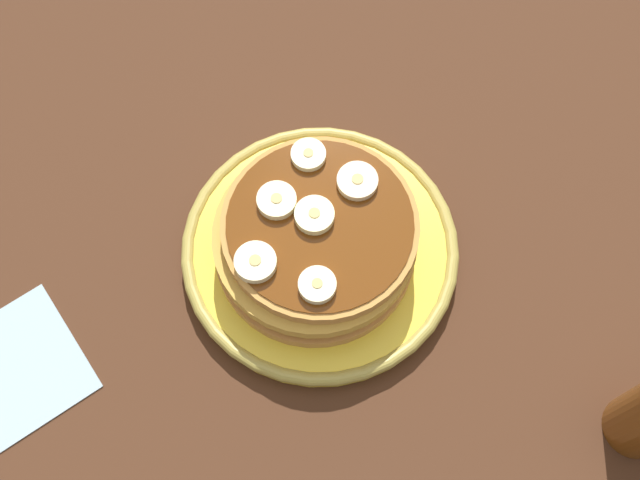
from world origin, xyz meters
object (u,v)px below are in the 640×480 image
banana_slice_2 (256,262)px  pancake_stack (318,240)px  banana_slice_0 (315,215)px  banana_slice_1 (277,201)px  banana_slice_3 (357,181)px  plate (320,250)px  banana_slice_4 (308,155)px  napkin (13,370)px  banana_slice_5 (317,285)px

banana_slice_2 → pancake_stack: bearing=171.8°
banana_slice_0 → banana_slice_1: size_ratio=1.00×
banana_slice_1 → banana_slice_3: 6.86cm
pancake_stack → banana_slice_0: banana_slice_0 is taller
plate → banana_slice_1: bearing=-68.5°
banana_slice_4 → pancake_stack: bearing=56.6°
banana_slice_1 → napkin: banana_slice_1 is taller
banana_slice_2 → banana_slice_5: size_ratio=1.12×
banana_slice_1 → banana_slice_3: bearing=154.4°
pancake_stack → banana_slice_0: 3.19cm
plate → banana_slice_0: 6.26cm
banana_slice_0 → banana_slice_3: 4.61cm
banana_slice_2 → banana_slice_5: 5.24cm
plate → banana_slice_4: (-3.26, -5.27, 6.13)cm
banana_slice_5 → banana_slice_1: bearing=-106.3°
pancake_stack → banana_slice_1: (1.12, -3.91, 3.00)cm
banana_slice_2 → banana_slice_4: 10.51cm
banana_slice_5 → napkin: (22.60, -12.87, -7.13)cm
banana_slice_3 → banana_slice_5: (8.45, 4.74, 0.05)cm
napkin → banana_slice_4: bearing=173.0°
plate → banana_slice_3: (-4.72, -0.75, 6.15)cm
banana_slice_3 → banana_slice_4: 4.75cm
banana_slice_0 → banana_slice_5: size_ratio=1.09×
plate → napkin: 27.80cm
banana_slice_5 → pancake_stack: bearing=-131.7°
plate → banana_slice_0: (-0.11, -0.70, 6.22)cm
banana_slice_0 → banana_slice_1: same height
pancake_stack → banana_slice_3: size_ratio=5.06×
banana_slice_3 → napkin: (31.05, -8.13, -7.08)cm
banana_slice_3 → banana_slice_1: bearing=-25.6°
banana_slice_1 → pancake_stack: bearing=106.0°
pancake_stack → banana_slice_5: 5.90cm
banana_slice_2 → banana_slice_5: bearing=117.9°
pancake_stack → banana_slice_2: bearing=-8.2°
banana_slice_0 → banana_slice_2: bearing=0.5°
banana_slice_4 → banana_slice_5: (6.98, 9.26, 0.07)cm
banana_slice_4 → banana_slice_2: bearing=26.1°
banana_slice_3 → pancake_stack: bearing=10.6°
plate → banana_slice_0: banana_slice_0 is taller
pancake_stack → napkin: bearing=-19.3°
banana_slice_2 → banana_slice_0: bearing=-179.5°
napkin → banana_slice_5: bearing=150.3°
pancake_stack → banana_slice_2: banana_slice_2 is taller
pancake_stack → banana_slice_2: size_ratio=5.11×
pancake_stack → banana_slice_5: bearing=48.3°
banana_slice_5 → banana_slice_0: bearing=-129.3°
banana_slice_0 → banana_slice_2: 6.28cm
banana_slice_0 → pancake_stack: bearing=62.9°
banana_slice_1 → banana_slice_5: (2.26, 7.70, 0.00)cm
banana_slice_1 → banana_slice_2: (4.71, 3.07, 0.01)cm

